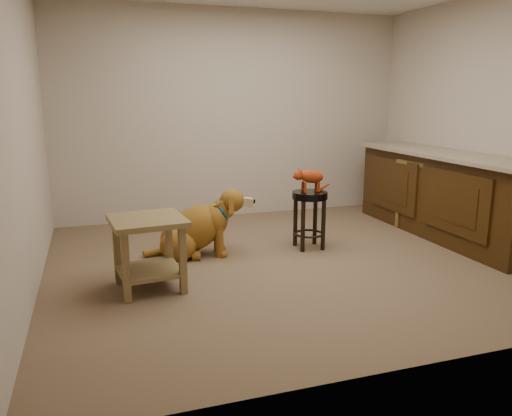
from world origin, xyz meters
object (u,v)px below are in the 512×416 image
object	(u,v)px
golden_retriever	(196,230)
tabby_kitten	(309,177)
wood_stool	(422,194)
padded_stool	(309,208)
side_table	(148,242)

from	to	relation	value
golden_retriever	tabby_kitten	size ratio (longest dim) A/B	2.48
wood_stool	golden_retriever	distance (m)	2.70
padded_stool	side_table	xyz separation A→B (m)	(-1.69, -0.62, -0.03)
wood_stool	tabby_kitten	distance (m)	1.60
side_table	tabby_kitten	distance (m)	1.82
padded_stool	side_table	bearing A→B (deg)	-159.99
golden_retriever	padded_stool	bearing A→B (deg)	4.01
side_table	tabby_kitten	xyz separation A→B (m)	(1.68, 0.62, 0.35)
wood_stool	tabby_kitten	size ratio (longest dim) A/B	1.86
tabby_kitten	padded_stool	bearing A→B (deg)	-5.72
tabby_kitten	wood_stool	bearing A→B (deg)	11.42
padded_stool	wood_stool	xyz separation A→B (m)	(1.54, 0.24, 0.01)
side_table	golden_retriever	world-z (taller)	golden_retriever
padded_stool	golden_retriever	world-z (taller)	golden_retriever
wood_stool	golden_retriever	world-z (taller)	wood_stool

